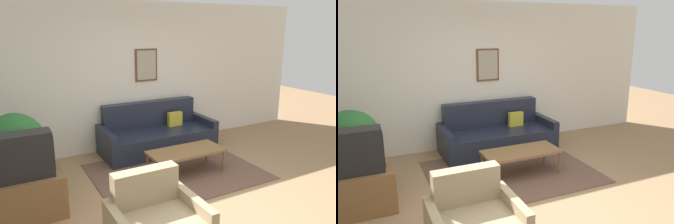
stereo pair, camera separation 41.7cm
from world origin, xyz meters
TOP-DOWN VIEW (x-y plane):
  - ground_plane at (0.00, 0.00)m, footprint 16.00×16.00m
  - area_rug at (0.23, 1.29)m, footprint 2.54×1.93m
  - wall_back at (0.00, 2.78)m, footprint 8.00×0.09m
  - couch at (0.41, 2.32)m, footprint 2.09×0.90m
  - coffee_table at (0.33, 1.16)m, footprint 1.19×0.54m
  - tv_stand at (-1.95, 0.97)m, footprint 0.82×0.44m
  - tv at (-1.95, 0.97)m, footprint 0.62×0.28m
  - potted_plant_tall at (-2.02, 1.60)m, footprint 0.78×0.78m
  - potted_plant_by_window at (-2.09, 1.94)m, footprint 0.37×0.37m
  - potted_plant_small at (-1.97, 2.09)m, footprint 0.40×0.40m

SIDE VIEW (x-z plane):
  - ground_plane at x=0.00m, z-range 0.00..0.00m
  - area_rug at x=0.23m, z-range 0.00..0.01m
  - tv_stand at x=-1.95m, z-range 0.00..0.53m
  - couch at x=0.41m, z-range -0.15..0.73m
  - coffee_table at x=0.33m, z-range 0.16..0.55m
  - potted_plant_by_window at x=-2.09m, z-range 0.06..0.66m
  - potted_plant_small at x=-1.97m, z-range 0.06..0.72m
  - potted_plant_tall at x=-2.02m, z-range 0.17..1.33m
  - tv at x=-1.95m, z-range 0.53..1.07m
  - wall_back at x=0.00m, z-range 0.00..2.70m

